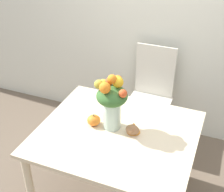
{
  "coord_description": "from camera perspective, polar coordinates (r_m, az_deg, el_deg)",
  "views": [
    {
      "loc": [
        0.65,
        -1.72,
        2.18
      ],
      "look_at": [
        -0.06,
        0.04,
        1.0
      ],
      "focal_mm": 50.0,
      "sensor_mm": 36.0,
      "label": 1
    }
  ],
  "objects": [
    {
      "name": "turkey_figurine",
      "position": [
        2.31,
        3.89,
        -5.93
      ],
      "size": [
        0.1,
        0.14,
        0.08
      ],
      "color": "#936642",
      "rests_on": "dining_table"
    },
    {
      "name": "pumpkin",
      "position": [
        2.39,
        -3.34,
        -4.44
      ],
      "size": [
        0.1,
        0.1,
        0.09
      ],
      "color": "orange",
      "rests_on": "dining_table"
    },
    {
      "name": "dining_chair_near_window",
      "position": [
        3.17,
        7.02,
        0.01
      ],
      "size": [
        0.42,
        0.42,
        1.01
      ],
      "rotation": [
        0.0,
        0.0,
        0.0
      ],
      "color": "silver",
      "rests_on": "ground_plane"
    },
    {
      "name": "dining_table",
      "position": [
        2.41,
        0.91,
        -8.28
      ],
      "size": [
        1.17,
        1.01,
        0.72
      ],
      "color": "beige",
      "rests_on": "ground_plane"
    },
    {
      "name": "wall_back",
      "position": [
        3.08,
        9.31,
        15.89
      ],
      "size": [
        8.0,
        0.06,
        2.7
      ],
      "color": "silver",
      "rests_on": "ground_plane"
    },
    {
      "name": "flower_vase",
      "position": [
        2.26,
        -0.04,
        -0.99
      ],
      "size": [
        0.25,
        0.23,
        0.44
      ],
      "color": "#B2CCBC",
      "rests_on": "dining_table"
    }
  ]
}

